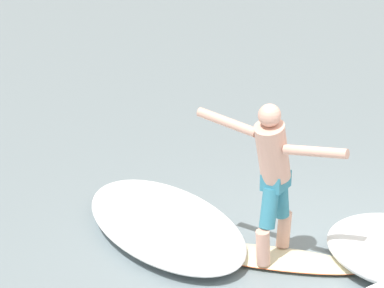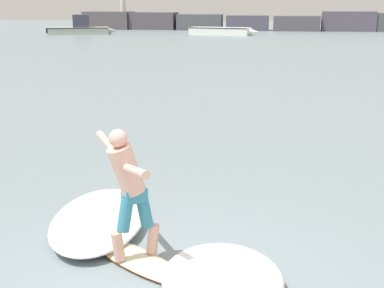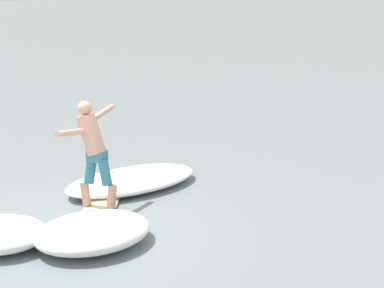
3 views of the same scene
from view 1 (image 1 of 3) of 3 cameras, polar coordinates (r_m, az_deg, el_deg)
The scene contains 4 objects.
ground_plane at distance 8.60m, azimuth 9.11°, elevation -8.49°, with size 200.00×200.00×0.00m, color gray.
surfboard at distance 8.84m, azimuth 4.90°, elevation -7.12°, with size 1.81×1.42×0.21m.
surfer at distance 8.36m, azimuth 5.10°, elevation -1.57°, with size 1.01×1.23×1.58m.
wave_foam_beside at distance 9.26m, azimuth -1.69°, elevation -5.02°, with size 1.64×2.56×0.25m.
Camera 1 is at (-3.75, -6.47, 4.24)m, focal length 85.00 mm.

